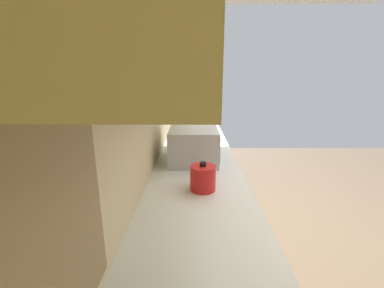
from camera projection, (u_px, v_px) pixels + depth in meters
name	position (u px, v px, depth m)	size (l,w,h in m)	color
ground_plane	(321.00, 254.00, 2.26)	(6.95, 6.95, 0.00)	brown
wall_back	(148.00, 111.00, 1.92)	(4.46, 0.12, 2.63)	beige
counter_run	(196.00, 232.00, 1.84)	(3.69, 0.67, 0.91)	#CBC063
upper_cabinets	(170.00, 30.00, 1.47)	(2.85, 0.32, 0.61)	#D0BA64
window_back_wall	(36.00, 222.00, 0.45)	(0.53, 0.02, 0.67)	#997A4C
oven_range	(196.00, 149.00, 3.90)	(0.61, 0.67, 1.09)	#B7BABF
microwave	(194.00, 144.00, 2.01)	(0.51, 0.39, 0.27)	#B7BABF
bowl	(198.00, 134.00, 2.85)	(0.14, 0.14, 0.05)	#D84C47
kettle	(203.00, 178.00, 1.48)	(0.21, 0.16, 0.18)	red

